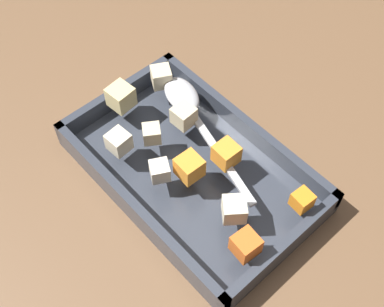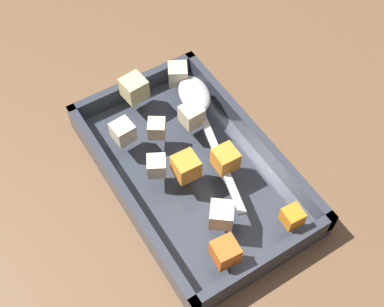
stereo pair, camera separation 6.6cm
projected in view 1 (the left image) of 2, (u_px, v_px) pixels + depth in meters
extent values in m
plane|color=brown|center=(190.00, 191.00, 0.69)|extent=(4.00, 4.00, 0.00)
cube|color=#333842|center=(192.00, 173.00, 0.70)|extent=(0.34, 0.21, 0.01)
cube|color=#333842|center=(244.00, 125.00, 0.72)|extent=(0.34, 0.01, 0.03)
cube|color=#333842|center=(134.00, 208.00, 0.65)|extent=(0.34, 0.01, 0.03)
cube|color=#333842|center=(283.00, 248.00, 0.61)|extent=(0.01, 0.21, 0.03)
cube|color=#333842|center=(118.00, 96.00, 0.75)|extent=(0.01, 0.21, 0.03)
cube|color=orange|center=(246.00, 245.00, 0.58)|extent=(0.03, 0.03, 0.03)
cube|color=orange|center=(302.00, 200.00, 0.62)|extent=(0.02, 0.02, 0.02)
cube|color=orange|center=(226.00, 154.00, 0.66)|extent=(0.03, 0.03, 0.03)
cube|color=orange|center=(193.00, 166.00, 0.65)|extent=(0.03, 0.03, 0.03)
cube|color=beige|center=(151.00, 134.00, 0.68)|extent=(0.03, 0.03, 0.02)
cube|color=beige|center=(236.00, 208.00, 0.61)|extent=(0.04, 0.04, 0.03)
cube|color=beige|center=(161.00, 77.00, 0.74)|extent=(0.04, 0.04, 0.03)
cube|color=beige|center=(184.00, 116.00, 0.69)|extent=(0.03, 0.03, 0.03)
cube|color=#E0CC89|center=(121.00, 97.00, 0.71)|extent=(0.03, 0.03, 0.03)
cube|color=silver|center=(160.00, 171.00, 0.65)|extent=(0.03, 0.03, 0.02)
cube|color=beige|center=(119.00, 142.00, 0.67)|extent=(0.03, 0.03, 0.03)
ellipsoid|color=silver|center=(182.00, 95.00, 0.72)|extent=(0.08, 0.06, 0.02)
cube|color=silver|center=(221.00, 157.00, 0.67)|extent=(0.16, 0.05, 0.01)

